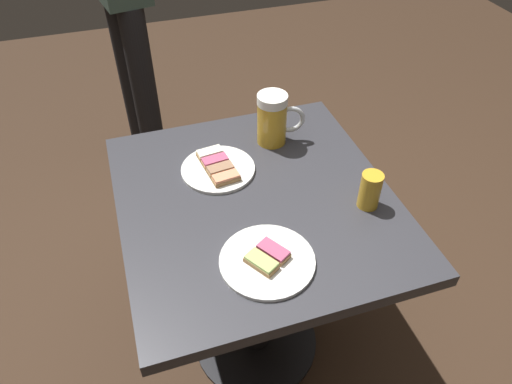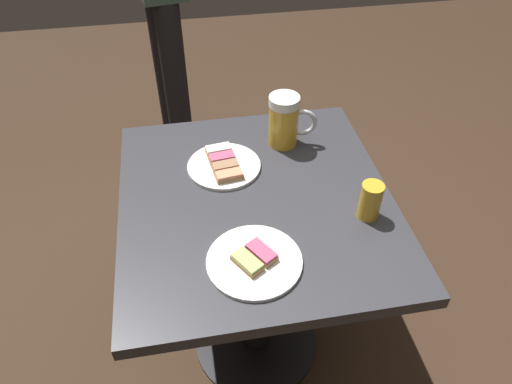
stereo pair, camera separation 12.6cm
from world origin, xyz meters
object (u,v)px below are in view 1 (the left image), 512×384
Objects in this scene: beer_mug at (273,119)px; beer_glass_small at (370,190)px; plate_near at (218,168)px; plate_far at (267,260)px.

beer_glass_small is (-0.14, 0.34, -0.03)m from beer_mug.
beer_mug is at bearing -156.07° from plate_near.
beer_mug is (-0.20, -0.09, 0.07)m from plate_near.
beer_glass_small is at bearing -161.79° from plate_far.
plate_far is 1.40× the size of beer_mug.
beer_mug reaches higher than beer_glass_small.
plate_near is at bearing 23.93° from beer_mug.
beer_mug is at bearing -110.90° from plate_far.
beer_mug is 1.57× the size of beer_glass_small.
plate_near is 0.94× the size of plate_far.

